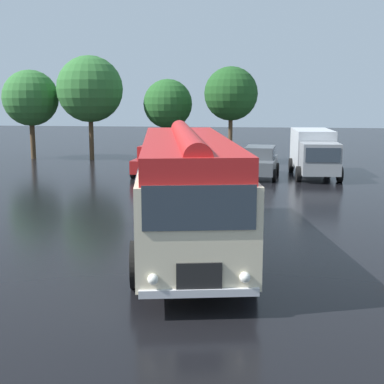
% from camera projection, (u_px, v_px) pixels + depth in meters
% --- Properties ---
extents(ground_plane, '(120.00, 120.00, 0.00)m').
position_uv_depth(ground_plane, '(201.00, 249.00, 15.50)').
color(ground_plane, black).
extents(vintage_bus, '(4.21, 10.36, 3.49)m').
position_uv_depth(vintage_bus, '(186.00, 184.00, 15.16)').
color(vintage_bus, beige).
rests_on(vintage_bus, ground).
extents(car_near_left, '(2.13, 4.29, 1.66)m').
position_uv_depth(car_near_left, '(155.00, 160.00, 29.60)').
color(car_near_left, maroon).
rests_on(car_near_left, ground).
extents(car_mid_left, '(2.23, 4.33, 1.66)m').
position_uv_depth(car_mid_left, '(204.00, 161.00, 29.24)').
color(car_mid_left, black).
rests_on(car_mid_left, ground).
extents(car_mid_right, '(2.27, 4.35, 1.66)m').
position_uv_depth(car_mid_right, '(260.00, 162.00, 28.92)').
color(car_mid_right, '#4C5156').
rests_on(car_mid_right, ground).
extents(box_van, '(2.49, 5.83, 2.50)m').
position_uv_depth(box_van, '(314.00, 151.00, 29.29)').
color(box_van, '#B2B7BC').
rests_on(box_van, ground).
extents(tree_far_left, '(3.83, 3.83, 6.12)m').
position_uv_depth(tree_far_left, '(32.00, 97.00, 36.84)').
color(tree_far_left, '#4C3823').
rests_on(tree_far_left, ground).
extents(tree_left_of_centre, '(4.45, 4.45, 7.02)m').
position_uv_depth(tree_left_of_centre, '(89.00, 90.00, 36.01)').
color(tree_left_of_centre, '#4C3823').
rests_on(tree_left_of_centre, ground).
extents(tree_centre, '(3.31, 3.31, 5.47)m').
position_uv_depth(tree_centre, '(170.00, 104.00, 36.14)').
color(tree_centre, '#4C3823').
rests_on(tree_centre, ground).
extents(tree_right_of_centre, '(3.43, 3.43, 6.20)m').
position_uv_depth(tree_right_of_centre, '(232.00, 94.00, 34.07)').
color(tree_right_of_centre, '#4C3823').
rests_on(tree_right_of_centre, ground).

